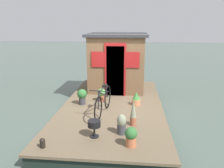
% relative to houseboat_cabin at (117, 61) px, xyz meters
% --- Properties ---
extents(ground_plane, '(60.00, 60.00, 0.00)m').
position_rel_houseboat_cabin_xyz_m(ground_plane, '(-1.84, 0.00, -1.41)').
color(ground_plane, '#47564C').
extents(houseboat_deck, '(5.91, 3.00, 0.36)m').
position_rel_houseboat_cabin_xyz_m(houseboat_deck, '(-1.84, 0.00, -1.22)').
color(houseboat_deck, brown).
rests_on(houseboat_deck, ground_plane).
extents(houseboat_cabin, '(2.11, 2.14, 2.07)m').
position_rel_houseboat_cabin_xyz_m(houseboat_cabin, '(0.00, 0.00, 0.00)').
color(houseboat_cabin, brown).
rests_on(houseboat_cabin, houseboat_deck).
extents(bicycle, '(1.68, 0.50, 0.80)m').
position_rel_houseboat_cabin_xyz_m(bicycle, '(-2.65, 0.18, -0.67)').
color(bicycle, black).
rests_on(bicycle, houseboat_deck).
extents(potted_plant_basil, '(0.21, 0.21, 0.46)m').
position_rel_houseboat_cabin_xyz_m(potted_plant_basil, '(-3.74, -0.38, -0.81)').
color(potted_plant_basil, '#38383D').
rests_on(potted_plant_basil, houseboat_deck).
extents(potted_plant_geranium, '(0.26, 0.26, 0.42)m').
position_rel_houseboat_cabin_xyz_m(potted_plant_geranium, '(-1.58, 0.38, -0.81)').
color(potted_plant_geranium, '#935138').
rests_on(potted_plant_geranium, houseboat_deck).
extents(potted_plant_mint, '(0.16, 0.16, 0.68)m').
position_rel_houseboat_cabin_xyz_m(potted_plant_mint, '(-3.27, -0.64, -0.72)').
color(potted_plant_mint, '#935138').
rests_on(potted_plant_mint, houseboat_deck).
extents(potted_plant_succulent, '(0.27, 0.27, 0.40)m').
position_rel_houseboat_cabin_xyz_m(potted_plant_succulent, '(-1.82, -0.72, -0.85)').
color(potted_plant_succulent, '#C6754C').
rests_on(potted_plant_succulent, houseboat_deck).
extents(potted_plant_ivy, '(0.30, 0.30, 0.48)m').
position_rel_houseboat_cabin_xyz_m(potted_plant_ivy, '(-1.94, 0.93, -0.77)').
color(potted_plant_ivy, '#38383D').
rests_on(potted_plant_ivy, houseboat_deck).
extents(potted_plant_fern, '(0.25, 0.25, 0.41)m').
position_rel_houseboat_cabin_xyz_m(potted_plant_fern, '(-4.25, -0.61, -0.83)').
color(potted_plant_fern, '#B2603D').
rests_on(potted_plant_fern, houseboat_deck).
extents(charcoal_grill, '(0.28, 0.28, 0.38)m').
position_rel_houseboat_cabin_xyz_m(charcoal_grill, '(-3.95, 0.20, -0.75)').
color(charcoal_grill, black).
rests_on(charcoal_grill, houseboat_deck).
extents(mooring_bollard, '(0.11, 0.11, 0.21)m').
position_rel_houseboat_cabin_xyz_m(mooring_bollard, '(-4.49, 1.15, -0.93)').
color(mooring_bollard, black).
rests_on(mooring_bollard, houseboat_deck).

